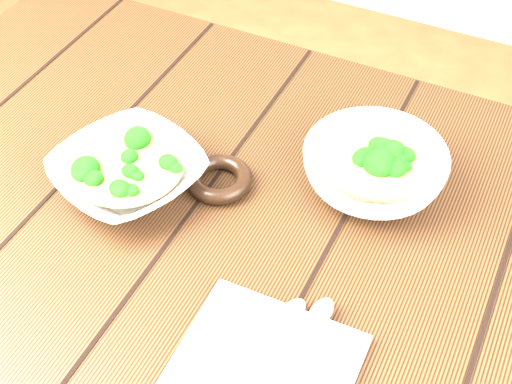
# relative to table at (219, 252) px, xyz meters

# --- Properties ---
(table) EXTENTS (1.20, 0.80, 0.75)m
(table) POSITION_rel_table_xyz_m (0.00, 0.00, 0.00)
(table) COLOR #392310
(table) RESTS_ON ground
(soup_bowl_front) EXTENTS (0.26, 0.26, 0.06)m
(soup_bowl_front) POSITION_rel_table_xyz_m (-0.13, -0.03, 0.15)
(soup_bowl_front) COLOR white
(soup_bowl_front) RESTS_ON table
(soup_bowl_back) EXTENTS (0.25, 0.25, 0.08)m
(soup_bowl_back) POSITION_rel_table_xyz_m (0.19, 0.13, 0.16)
(soup_bowl_back) COLOR white
(soup_bowl_back) RESTS_ON table
(trivet) EXTENTS (0.12, 0.12, 0.02)m
(trivet) POSITION_rel_table_xyz_m (-0.01, 0.03, 0.13)
(trivet) COLOR black
(trivet) RESTS_ON table
(napkin) EXTENTS (0.21, 0.17, 0.01)m
(napkin) POSITION_rel_table_xyz_m (0.18, -0.21, 0.13)
(napkin) COLOR beige
(napkin) RESTS_ON table
(spoon_left) EXTENTS (0.05, 0.17, 0.01)m
(spoon_left) POSITION_rel_table_xyz_m (0.17, -0.17, 0.13)
(spoon_left) COLOR beige
(spoon_left) RESTS_ON napkin
(spoon_right) EXTENTS (0.03, 0.17, 0.01)m
(spoon_right) POSITION_rel_table_xyz_m (0.21, -0.16, 0.13)
(spoon_right) COLOR beige
(spoon_right) RESTS_ON napkin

